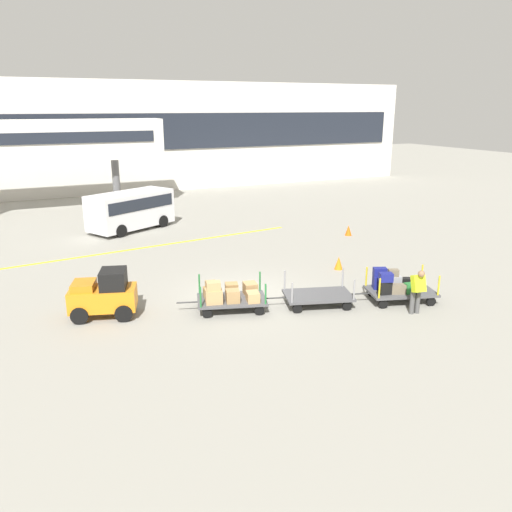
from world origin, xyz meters
TOP-DOWN VIEW (x-y plane):
  - ground_plane at (0.00, 0.00)m, footprint 120.00×120.00m
  - apron_lead_line at (-3.78, 7.91)m, footprint 20.31×2.87m
  - terminal_building at (0.00, 25.98)m, footprint 53.51×2.51m
  - jet_bridge at (-6.42, 19.99)m, footprint 16.26×3.00m
  - baggage_tug at (-4.87, 0.26)m, footprint 2.33×1.74m
  - baggage_cart_lead at (-0.95, -0.96)m, footprint 3.08×2.01m
  - baggage_cart_middle at (1.97, -1.85)m, footprint 3.08×2.01m
  - baggage_cart_tail at (4.70, -2.65)m, footprint 3.08×2.01m
  - baggage_handler at (4.50, -3.90)m, footprint 0.47×0.49m
  - shuttle_van at (-1.47, 12.27)m, footprint 5.13×3.94m
  - safety_cone_near at (4.93, 1.29)m, footprint 0.36×0.36m
  - safety_cone_far at (8.73, 6.05)m, footprint 0.36×0.36m

SIDE VIEW (x-z plane):
  - ground_plane at x=0.00m, z-range 0.00..0.00m
  - apron_lead_line at x=-3.78m, z-range 0.00..0.01m
  - safety_cone_near at x=4.93m, z-range 0.00..0.55m
  - safety_cone_far at x=8.73m, z-range 0.00..0.55m
  - baggage_cart_middle at x=1.97m, z-range -0.20..0.90m
  - baggage_cart_lead at x=-0.95m, z-range -0.03..1.10m
  - baggage_cart_tail at x=4.70m, z-range -0.03..1.14m
  - baggage_tug at x=-4.87m, z-range -0.04..1.54m
  - baggage_handler at x=4.50m, z-range 0.08..1.65m
  - shuttle_van at x=-1.47m, z-range 0.19..2.28m
  - terminal_building at x=0.00m, z-range 0.01..8.60m
  - jet_bridge at x=-6.42m, z-range 1.58..7.41m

